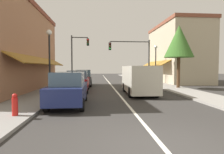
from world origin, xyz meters
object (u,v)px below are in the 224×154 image
Objects in this scene: parked_car_third_left at (84,78)px; fire_hydrant at (15,105)px; parked_car_second_left at (78,81)px; traffic_signal_left_corner at (77,53)px; street_lamp_left_near at (49,52)px; parked_car_nearest_left at (69,89)px; tree_right_near at (179,42)px; traffic_signal_mast_arm at (135,54)px; van_in_lane at (139,79)px; street_lamp_right_mid at (156,58)px.

fire_hydrant is (-1.77, -12.81, -0.33)m from parked_car_third_left.
parked_car_second_left and parked_car_third_left have the same top height.
fire_hydrant is at bearing -92.55° from traffic_signal_left_corner.
traffic_signal_left_corner reaches higher than street_lamp_left_near.
parked_car_nearest_left is 0.90× the size of street_lamp_left_near.
traffic_signal_left_corner reaches higher than tree_right_near.
parked_car_nearest_left is 14.36m from traffic_signal_left_corner.
traffic_signal_left_corner is at bearing 86.27° from street_lamp_left_near.
traffic_signal_mast_arm is at bearing 50.26° from street_lamp_left_near.
fire_hydrant is (-0.01, -5.37, -2.54)m from street_lamp_left_near.
parked_car_third_left is at bearing 126.16° from van_in_lane.
traffic_signal_mast_arm is at bearing 81.47° from van_in_lane.
street_lamp_right_mid is at bearing 28.11° from parked_car_second_left.
street_lamp_left_near reaches higher than street_lamp_right_mid.
street_lamp_left_near is at bearing 89.86° from fire_hydrant.
street_lamp_left_near is at bearing 118.85° from parked_car_nearest_left.
tree_right_near reaches higher than street_lamp_left_near.
parked_car_third_left is at bearing 82.15° from fire_hydrant.
parked_car_nearest_left is 0.99× the size of parked_car_third_left.
street_lamp_left_near is 11.65m from tree_right_near.
street_lamp_left_near is 1.02× the size of street_lamp_right_mid.
parked_car_second_left is 9.39m from street_lamp_right_mid.
fire_hydrant is (-0.72, -16.28, -3.38)m from traffic_signal_left_corner.
street_lamp_left_near is 5.24× the size of fire_hydrant.
tree_right_near reaches higher than parked_car_second_left.
fire_hydrant is at bearing -117.95° from traffic_signal_mast_arm.
parked_car_nearest_left is 14.22m from traffic_signal_mast_arm.
parked_car_third_left is 0.93× the size of street_lamp_right_mid.
parked_car_nearest_left is at bearing 52.95° from fire_hydrant.
fire_hydrant is at bearing -139.44° from tree_right_near.
street_lamp_left_near is (-0.71, -10.91, -0.84)m from traffic_signal_left_corner.
parked_car_third_left is (0.12, 4.84, 0.00)m from parked_car_second_left.
tree_right_near is at bearing -34.39° from traffic_signal_left_corner.
parked_car_second_left is at bearing -83.71° from traffic_signal_left_corner.
parked_car_third_left is 0.69× the size of tree_right_near.
street_lamp_right_mid is at bearing 35.79° from street_lamp_left_near.
parked_car_second_left reaches higher than fire_hydrant.
traffic_signal_left_corner is at bearing 93.87° from parked_car_nearest_left.
van_in_lane is 7.21m from street_lamp_right_mid.
parked_car_second_left is 4.73× the size of fire_hydrant.
van_in_lane is at bearing 39.92° from parked_car_nearest_left.
tree_right_near is at bearing -60.99° from traffic_signal_mast_arm.
traffic_signal_left_corner is 12.33m from tree_right_near.
fire_hydrant is at bearing -128.09° from street_lamp_right_mid.
van_in_lane is at bearing -99.78° from traffic_signal_mast_arm.
van_in_lane is 0.87× the size of tree_right_near.
tree_right_near is (9.13, -3.48, 3.56)m from parked_car_third_left.
tree_right_near reaches higher than parked_car_third_left.
traffic_signal_mast_arm is at bearing 63.69° from parked_car_nearest_left.
parked_car_second_left is at bearing -151.41° from street_lamp_right_mid.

